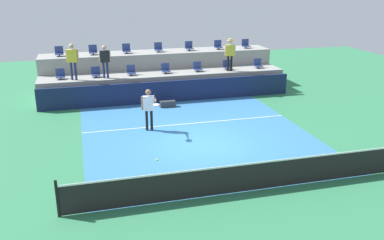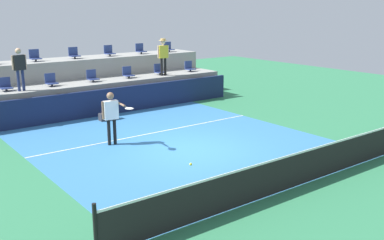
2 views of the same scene
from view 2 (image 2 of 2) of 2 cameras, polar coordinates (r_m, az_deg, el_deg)
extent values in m
plane|color=#2D754C|center=(14.29, -0.02, -3.82)|extent=(40.00, 40.00, 0.00)
cube|color=teal|center=(15.06, -2.32, -2.87)|extent=(9.00, 10.00, 0.01)
cube|color=white|center=(16.18, -5.17, -1.69)|extent=(9.00, 0.06, 0.00)
cylinder|color=black|center=(8.41, -12.18, -13.67)|extent=(0.08, 0.08, 1.07)
cube|color=black|center=(11.39, 12.33, -6.50)|extent=(10.40, 0.01, 0.87)
cube|color=white|center=(11.24, 12.45, -4.42)|extent=(10.40, 0.02, 0.05)
cube|color=#141E42|center=(19.11, -10.97, 2.26)|extent=(13.00, 0.16, 1.10)
cube|color=gray|center=(20.25, -12.63, 3.06)|extent=(13.00, 1.80, 1.25)
cube|color=gray|center=(21.81, -14.69, 4.85)|extent=(13.00, 1.80, 2.10)
cylinder|color=#2D2D33|center=(18.81, -22.54, 3.57)|extent=(0.08, 0.08, 0.10)
cube|color=navy|center=(18.80, -22.56, 3.78)|extent=(0.44, 0.40, 0.04)
cube|color=navy|center=(18.94, -22.76, 4.47)|extent=(0.44, 0.04, 0.38)
cylinder|color=#2D2D33|center=(19.34, -17.38, 4.27)|extent=(0.08, 0.08, 0.10)
cube|color=navy|center=(19.32, -17.39, 4.47)|extent=(0.44, 0.40, 0.04)
cube|color=navy|center=(19.46, -17.62, 5.15)|extent=(0.44, 0.04, 0.38)
cylinder|color=#2D2D33|center=(20.02, -12.45, 4.90)|extent=(0.08, 0.08, 0.10)
cube|color=navy|center=(20.01, -12.46, 5.10)|extent=(0.44, 0.40, 0.04)
cube|color=navy|center=(20.14, -12.71, 5.75)|extent=(0.44, 0.04, 0.38)
cylinder|color=#2D2D33|center=(20.81, -8.03, 5.44)|extent=(0.08, 0.08, 0.10)
cube|color=navy|center=(20.80, -8.03, 5.63)|extent=(0.44, 0.40, 0.04)
cube|color=navy|center=(20.93, -8.30, 6.25)|extent=(0.44, 0.04, 0.38)
cylinder|color=#2D2D33|center=(21.68, -4.08, 5.89)|extent=(0.08, 0.08, 0.10)
cube|color=navy|center=(21.67, -4.08, 6.08)|extent=(0.44, 0.40, 0.04)
cube|color=navy|center=(21.80, -4.35, 6.67)|extent=(0.44, 0.04, 0.38)
cylinder|color=#2D2D33|center=(22.72, -0.21, 6.31)|extent=(0.08, 0.08, 0.10)
cube|color=navy|center=(22.71, -0.21, 6.49)|extent=(0.44, 0.40, 0.04)
cube|color=navy|center=(22.83, -0.48, 7.06)|extent=(0.44, 0.04, 0.38)
cylinder|color=#2D2D33|center=(20.91, -19.25, 7.19)|extent=(0.08, 0.08, 0.10)
cube|color=navy|center=(20.90, -19.26, 7.38)|extent=(0.44, 0.40, 0.04)
cube|color=navy|center=(21.05, -19.47, 7.98)|extent=(0.44, 0.04, 0.38)
cylinder|color=#2D2D33|center=(21.53, -14.67, 7.69)|extent=(0.08, 0.08, 0.10)
cube|color=navy|center=(21.53, -14.69, 7.88)|extent=(0.44, 0.40, 0.04)
cube|color=navy|center=(21.67, -14.91, 8.46)|extent=(0.44, 0.04, 0.38)
cylinder|color=#2D2D33|center=(22.28, -10.39, 8.13)|extent=(0.08, 0.08, 0.10)
cube|color=navy|center=(22.27, -10.40, 8.30)|extent=(0.44, 0.40, 0.04)
cube|color=navy|center=(22.41, -10.64, 8.87)|extent=(0.44, 0.04, 0.38)
cylinder|color=#2D2D33|center=(23.13, -6.47, 8.48)|extent=(0.08, 0.08, 0.10)
cube|color=navy|center=(23.12, -6.47, 8.65)|extent=(0.44, 0.40, 0.04)
cube|color=navy|center=(23.26, -6.72, 9.20)|extent=(0.44, 0.04, 0.38)
cylinder|color=#2D2D33|center=(24.05, -2.91, 8.77)|extent=(0.08, 0.08, 0.10)
cube|color=navy|center=(24.05, -2.91, 8.94)|extent=(0.44, 0.40, 0.04)
cube|color=navy|center=(24.18, -3.16, 9.46)|extent=(0.44, 0.04, 0.38)
cylinder|color=black|center=(14.91, -10.52, -1.56)|extent=(0.12, 0.12, 0.87)
cylinder|color=black|center=(14.97, -9.80, -1.46)|extent=(0.12, 0.12, 0.87)
cube|color=white|center=(14.76, -10.28, 1.26)|extent=(0.49, 0.24, 0.61)
sphere|color=#846047|center=(14.66, -10.36, 3.05)|extent=(0.26, 0.26, 0.23)
cylinder|color=#846047|center=(14.67, -11.27, 1.20)|extent=(0.08, 0.08, 0.58)
cylinder|color=#846047|center=(14.55, -8.96, 1.96)|extent=(0.14, 0.55, 0.07)
cylinder|color=black|center=(14.21, -8.42, 1.69)|extent=(0.07, 0.26, 0.04)
ellipsoid|color=silver|center=(13.96, -8.00, 1.47)|extent=(0.30, 0.35, 0.03)
cylinder|color=navy|center=(18.56, -21.21, 4.68)|extent=(0.12, 0.12, 0.81)
cylinder|color=navy|center=(18.63, -20.68, 4.76)|extent=(0.12, 0.12, 0.81)
cube|color=black|center=(18.51, -21.13, 6.84)|extent=(0.46, 0.24, 0.58)
sphere|color=tan|center=(18.46, -21.26, 8.20)|extent=(0.25, 0.25, 0.22)
cylinder|color=tan|center=(18.40, -21.87, 6.79)|extent=(0.08, 0.08, 0.54)
cylinder|color=tan|center=(18.61, -20.42, 6.99)|extent=(0.08, 0.08, 0.54)
cylinder|color=black|center=(21.34, -3.88, 6.75)|extent=(0.12, 0.12, 0.83)
cylinder|color=black|center=(21.43, -3.43, 6.79)|extent=(0.12, 0.12, 0.83)
cube|color=yellow|center=(21.31, -3.68, 8.66)|extent=(0.47, 0.24, 0.59)
sphere|color=beige|center=(21.27, -3.70, 9.86)|extent=(0.25, 0.25, 0.22)
cylinder|color=beige|center=(21.19, -4.32, 8.66)|extent=(0.08, 0.08, 0.55)
cylinder|color=beige|center=(21.42, -3.06, 8.74)|extent=(0.08, 0.08, 0.55)
cylinder|color=tan|center=(21.26, -3.71, 10.08)|extent=(0.45, 0.45, 0.01)
cylinder|color=tan|center=(21.26, -3.71, 10.20)|extent=(0.26, 0.26, 0.09)
sphere|color=#CCE033|center=(10.35, -0.16, -5.65)|extent=(0.07, 0.07, 0.07)
cube|color=#333338|center=(18.32, -10.59, 0.48)|extent=(0.76, 0.28, 0.30)
camera|label=1|loc=(5.47, 98.77, 15.13)|focal=39.18mm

